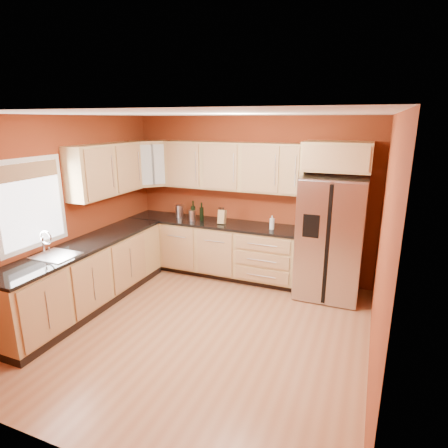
% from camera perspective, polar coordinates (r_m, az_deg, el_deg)
% --- Properties ---
extents(floor, '(4.00, 4.00, 0.00)m').
position_cam_1_polar(floor, '(4.89, -3.91, -15.74)').
color(floor, '#A1613E').
rests_on(floor, ground).
extents(ceiling, '(4.00, 4.00, 0.00)m').
position_cam_1_polar(ceiling, '(4.17, -4.60, 16.41)').
color(ceiling, white).
rests_on(ceiling, wall_back).
extents(wall_back, '(4.00, 0.04, 2.60)m').
position_cam_1_polar(wall_back, '(6.15, 4.04, 3.97)').
color(wall_back, maroon).
rests_on(wall_back, floor).
extents(wall_front, '(4.00, 0.04, 2.60)m').
position_cam_1_polar(wall_front, '(2.83, -22.78, -11.67)').
color(wall_front, maroon).
rests_on(wall_front, floor).
extents(wall_left, '(0.04, 4.00, 2.60)m').
position_cam_1_polar(wall_left, '(5.51, -23.22, 1.35)').
color(wall_left, maroon).
rests_on(wall_left, floor).
extents(wall_right, '(0.04, 4.00, 2.60)m').
position_cam_1_polar(wall_right, '(3.94, 22.96, -4.03)').
color(wall_right, maroon).
rests_on(wall_right, floor).
extents(base_cabinets_back, '(2.90, 0.60, 0.88)m').
position_cam_1_polar(base_cabinets_back, '(6.31, -1.73, -3.82)').
color(base_cabinets_back, tan).
rests_on(base_cabinets_back, floor).
extents(base_cabinets_left, '(0.60, 2.80, 0.88)m').
position_cam_1_polar(base_cabinets_left, '(5.57, -20.07, -7.51)').
color(base_cabinets_left, tan).
rests_on(base_cabinets_left, floor).
extents(countertop_back, '(2.90, 0.62, 0.04)m').
position_cam_1_polar(countertop_back, '(6.16, -1.80, 0.19)').
color(countertop_back, black).
rests_on(countertop_back, base_cabinets_back).
extents(countertop_left, '(0.62, 2.80, 0.04)m').
position_cam_1_polar(countertop_left, '(5.41, -20.44, -3.04)').
color(countertop_left, black).
rests_on(countertop_left, base_cabinets_left).
extents(upper_cabinets_back, '(2.30, 0.33, 0.75)m').
position_cam_1_polar(upper_cabinets_back, '(6.00, 1.34, 8.79)').
color(upper_cabinets_back, tan).
rests_on(upper_cabinets_back, wall_back).
extents(upper_cabinets_left, '(0.33, 1.35, 0.75)m').
position_cam_1_polar(upper_cabinets_left, '(5.84, -17.59, 7.88)').
color(upper_cabinets_left, tan).
rests_on(upper_cabinets_left, wall_left).
extents(corner_upper_cabinet, '(0.67, 0.67, 0.75)m').
position_cam_1_polar(corner_upper_cabinet, '(6.50, -11.14, 9.03)').
color(corner_upper_cabinet, tan).
rests_on(corner_upper_cabinet, wall_back).
extents(over_fridge_cabinet, '(0.92, 0.60, 0.40)m').
position_cam_1_polar(over_fridge_cabinet, '(5.48, 16.91, 9.84)').
color(over_fridge_cabinet, tan).
rests_on(over_fridge_cabinet, wall_back).
extents(refrigerator, '(0.90, 0.75, 1.78)m').
position_cam_1_polar(refrigerator, '(5.63, 15.90, -2.03)').
color(refrigerator, silver).
rests_on(refrigerator, floor).
extents(window, '(0.03, 0.90, 1.00)m').
position_cam_1_polar(window, '(5.12, -27.27, 2.73)').
color(window, white).
rests_on(window, wall_left).
extents(sink_faucet, '(0.50, 0.42, 0.30)m').
position_cam_1_polar(sink_faucet, '(5.02, -24.42, -2.83)').
color(sink_faucet, silver).
rests_on(sink_faucet, countertop_left).
extents(canister_left, '(0.11, 0.11, 0.18)m').
position_cam_1_polar(canister_left, '(6.22, -4.88, 1.32)').
color(canister_left, silver).
rests_on(canister_left, countertop_back).
extents(canister_right, '(0.17, 0.17, 0.21)m').
position_cam_1_polar(canister_right, '(6.45, -6.79, 1.95)').
color(canister_right, silver).
rests_on(canister_right, countertop_back).
extents(wine_bottle_a, '(0.10, 0.10, 0.33)m').
position_cam_1_polar(wine_bottle_a, '(6.22, -4.72, 2.06)').
color(wine_bottle_a, black).
rests_on(wine_bottle_a, countertop_back).
extents(wine_bottle_b, '(0.09, 0.09, 0.30)m').
position_cam_1_polar(wine_bottle_b, '(6.20, -3.43, 1.90)').
color(wine_bottle_b, black).
rests_on(wine_bottle_b, countertop_back).
extents(knife_block, '(0.11, 0.10, 0.22)m').
position_cam_1_polar(knife_block, '(6.01, -0.30, 1.10)').
color(knife_block, tan).
rests_on(knife_block, countertop_back).
extents(soap_dispenser, '(0.08, 0.08, 0.21)m').
position_cam_1_polar(soap_dispenser, '(5.75, 7.32, 0.24)').
color(soap_dispenser, silver).
rests_on(soap_dispenser, countertop_back).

